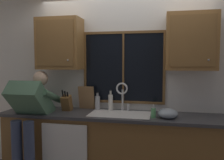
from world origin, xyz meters
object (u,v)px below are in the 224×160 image
knife_block (67,103)px  cutting_board (86,98)px  mixing_bowl (168,114)px  bottle_green_glass (111,102)px  person_standing (30,114)px  bottle_tall_clear (97,102)px  soap_dispenser (153,113)px

knife_block → cutting_board: size_ratio=0.95×
mixing_bowl → bottle_green_glass: bearing=160.0°
cutting_board → bottle_green_glass: (0.36, -0.03, -0.04)m
person_standing → knife_block: size_ratio=4.59×
mixing_bowl → bottle_tall_clear: (-0.98, 0.30, 0.05)m
soap_dispenser → bottle_tall_clear: (-0.80, 0.33, 0.04)m
knife_block → bottle_tall_clear: 0.43m
soap_dispenser → bottle_tall_clear: bottle_tall_clear is taller
person_standing → cutting_board: person_standing is taller
cutting_board → bottle_tall_clear: bearing=-3.0°
soap_dispenser → bottle_tall_clear: size_ratio=0.66×
cutting_board → soap_dispenser: 1.03m
knife_block → bottle_green_glass: 0.61m
knife_block → mixing_bowl: 1.38m
bottle_tall_clear → person_standing: bearing=-148.2°
person_standing → bottle_tall_clear: bearing=31.8°
mixing_bowl → bottle_green_glass: bottle_green_glass is taller
person_standing → cutting_board: 0.80m
person_standing → bottle_tall_clear: (0.78, 0.48, 0.09)m
mixing_bowl → person_standing: bearing=-174.1°
mixing_bowl → bottle_tall_clear: size_ratio=0.97×
knife_block → cutting_board: cutting_board is taller
mixing_bowl → bottle_green_glass: 0.83m
knife_block → cutting_board: 0.30m
bottle_green_glass → bottle_tall_clear: bearing=174.4°
person_standing → mixing_bowl: (1.75, 0.18, 0.04)m
person_standing → knife_block: (0.38, 0.32, 0.10)m
knife_block → cutting_board: bearing=37.1°
knife_block → soap_dispenser: size_ratio=1.93×
person_standing → mixing_bowl: 1.76m
cutting_board → mixing_bowl: (1.14, -0.31, -0.11)m
cutting_board → bottle_tall_clear: 0.18m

